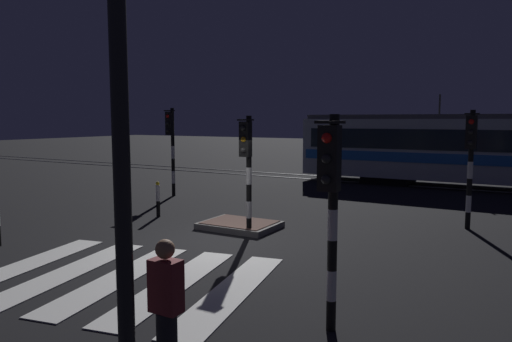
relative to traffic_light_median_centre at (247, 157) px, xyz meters
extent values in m
plane|color=black|center=(-0.38, -1.25, -2.06)|extent=(120.00, 120.00, 0.00)
cube|color=#59595E|center=(-0.38, 11.64, -2.05)|extent=(80.00, 0.12, 0.03)
cube|color=#59595E|center=(-0.38, 13.08, -2.05)|extent=(80.00, 0.12, 0.03)
cube|color=silver|center=(-2.64, -4.56, -2.05)|extent=(1.50, 4.27, 0.02)
cube|color=silver|center=(-1.51, -4.34, -2.05)|extent=(1.50, 4.27, 0.02)
cube|color=silver|center=(-0.38, -4.12, -2.05)|extent=(1.50, 4.27, 0.02)
cube|color=silver|center=(0.75, -3.90, -2.05)|extent=(1.50, 4.27, 0.02)
cube|color=silver|center=(1.88, -3.67, -2.05)|extent=(1.50, 4.27, 0.02)
cube|color=slate|center=(-0.61, 0.62, -1.98)|extent=(2.05, 1.53, 0.16)
cube|color=brown|center=(-0.61, 0.62, -1.89)|extent=(1.85, 1.38, 0.02)
cylinder|color=black|center=(0.00, 0.09, -1.84)|extent=(0.14, 0.14, 0.45)
cylinder|color=white|center=(0.00, 0.09, -1.39)|extent=(0.14, 0.14, 0.45)
cylinder|color=black|center=(0.00, 0.09, -0.94)|extent=(0.14, 0.14, 0.45)
cylinder|color=white|center=(0.00, 0.09, -0.50)|extent=(0.14, 0.14, 0.45)
cylinder|color=black|center=(0.00, 0.09, -0.05)|extent=(0.14, 0.14, 0.45)
cylinder|color=white|center=(0.00, 0.09, 0.39)|extent=(0.14, 0.14, 0.45)
cylinder|color=black|center=(0.00, 0.09, 0.84)|extent=(0.14, 0.14, 0.45)
cube|color=black|center=(0.00, -0.08, 0.46)|extent=(0.28, 0.20, 0.90)
sphere|color=black|center=(0.00, -0.19, 0.74)|extent=(0.14, 0.14, 0.14)
sphere|color=orange|center=(0.00, -0.19, 0.46)|extent=(0.14, 0.14, 0.14)
sphere|color=black|center=(0.00, -0.19, 0.18)|extent=(0.14, 0.14, 0.14)
cube|color=black|center=(0.00, -0.08, 0.95)|extent=(0.36, 0.24, 0.04)
cylinder|color=black|center=(-5.89, 4.14, -1.81)|extent=(0.14, 0.14, 0.50)
cylinder|color=white|center=(-5.89, 4.14, -1.32)|extent=(0.14, 0.14, 0.50)
cylinder|color=black|center=(-5.89, 4.14, -0.82)|extent=(0.14, 0.14, 0.50)
cylinder|color=white|center=(-5.89, 4.14, -0.32)|extent=(0.14, 0.14, 0.50)
cylinder|color=black|center=(-5.89, 4.14, 0.17)|extent=(0.14, 0.14, 0.50)
cylinder|color=white|center=(-5.89, 4.14, 0.67)|extent=(0.14, 0.14, 0.50)
cylinder|color=black|center=(-5.89, 4.14, 1.16)|extent=(0.14, 0.14, 0.50)
cube|color=black|center=(-5.89, 3.97, 0.81)|extent=(0.28, 0.20, 0.90)
sphere|color=red|center=(-5.89, 3.86, 1.09)|extent=(0.14, 0.14, 0.14)
sphere|color=black|center=(-5.89, 3.86, 0.81)|extent=(0.14, 0.14, 0.14)
sphere|color=black|center=(-5.89, 3.86, 0.53)|extent=(0.14, 0.14, 0.14)
cube|color=black|center=(-5.89, 3.97, 1.30)|extent=(0.36, 0.24, 0.04)
cylinder|color=black|center=(3.95, -4.25, -1.84)|extent=(0.14, 0.14, 0.44)
cylinder|color=white|center=(3.95, -4.25, -1.40)|extent=(0.14, 0.14, 0.44)
cylinder|color=black|center=(3.95, -4.25, -0.95)|extent=(0.14, 0.14, 0.44)
cylinder|color=white|center=(3.95, -4.25, -0.51)|extent=(0.14, 0.14, 0.44)
cylinder|color=black|center=(3.95, -4.25, -0.07)|extent=(0.14, 0.14, 0.44)
cylinder|color=white|center=(3.95, -4.25, 0.38)|extent=(0.14, 0.14, 0.44)
cylinder|color=black|center=(3.95, -4.25, 0.82)|extent=(0.14, 0.14, 0.44)
cube|color=black|center=(3.95, -4.42, 0.44)|extent=(0.28, 0.20, 0.90)
sphere|color=red|center=(3.95, -4.53, 0.72)|extent=(0.14, 0.14, 0.14)
sphere|color=black|center=(3.95, -4.53, 0.44)|extent=(0.14, 0.14, 0.14)
sphere|color=black|center=(3.95, -4.53, 0.16)|extent=(0.14, 0.14, 0.14)
cube|color=black|center=(3.95, -4.42, 0.93)|extent=(0.36, 0.24, 0.04)
cylinder|color=black|center=(4.93, 3.69, -1.83)|extent=(0.14, 0.14, 0.47)
cylinder|color=white|center=(4.93, 3.69, -1.36)|extent=(0.14, 0.14, 0.47)
cylinder|color=black|center=(4.93, 3.69, -0.89)|extent=(0.14, 0.14, 0.47)
cylinder|color=white|center=(4.93, 3.69, -0.42)|extent=(0.14, 0.14, 0.47)
cylinder|color=black|center=(4.93, 3.69, 0.05)|extent=(0.14, 0.14, 0.47)
cylinder|color=white|center=(4.93, 3.69, 0.52)|extent=(0.14, 0.14, 0.47)
cylinder|color=black|center=(4.93, 3.69, 0.99)|extent=(0.14, 0.14, 0.47)
cube|color=black|center=(4.93, 3.52, 0.63)|extent=(0.28, 0.20, 0.90)
sphere|color=red|center=(4.93, 3.41, 0.91)|extent=(0.14, 0.14, 0.14)
sphere|color=black|center=(4.93, 3.41, 0.63)|extent=(0.14, 0.14, 0.14)
sphere|color=black|center=(4.93, 3.41, 0.35)|extent=(0.14, 0.14, 0.14)
cube|color=black|center=(4.93, 3.52, 1.12)|extent=(0.36, 0.24, 0.04)
cylinder|color=black|center=(2.71, -7.01, 1.82)|extent=(0.18, 0.18, 7.77)
cube|color=#B2BCC1|center=(5.33, 12.36, -0.36)|extent=(17.52, 2.50, 2.70)
cube|color=blue|center=(5.33, 11.09, -0.71)|extent=(17.17, 0.04, 0.44)
cube|color=blue|center=(5.33, 13.63, -0.71)|extent=(17.17, 0.04, 0.44)
cube|color=black|center=(5.33, 11.10, 0.09)|extent=(16.65, 0.03, 0.90)
cube|color=#4C4C51|center=(5.33, 12.36, 1.09)|extent=(17.17, 2.30, 0.20)
cylinder|color=#262628|center=(2.70, 12.36, 1.59)|extent=(0.08, 0.08, 1.00)
cube|color=black|center=(0.51, 12.36, -1.89)|extent=(2.20, 2.00, 0.35)
cube|color=maroon|center=(2.87, -6.56, -0.88)|extent=(0.36, 0.22, 0.60)
sphere|color=#9E7051|center=(2.87, -6.56, -0.46)|extent=(0.22, 0.22, 0.22)
cylinder|color=black|center=(-3.63, 0.67, -1.81)|extent=(0.12, 0.12, 0.50)
cylinder|color=white|center=(-3.63, 0.67, -1.31)|extent=(0.12, 0.12, 0.50)
sphere|color=yellow|center=(-3.63, 0.67, -1.01)|extent=(0.12, 0.12, 0.12)
camera|label=1|loc=(6.30, -10.52, 0.97)|focal=33.50mm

